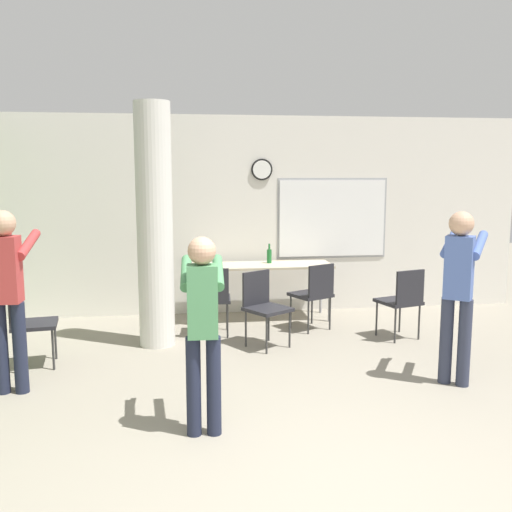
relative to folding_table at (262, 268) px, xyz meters
name	(u,v)px	position (x,y,z in m)	size (l,w,h in m)	color
wall_back	(251,215)	(-0.10, 0.50, 0.69)	(8.00, 0.15, 2.80)	silver
support_pillar	(155,226)	(-1.39, -0.99, 0.69)	(0.41, 0.41, 2.80)	silver
folding_table	(262,268)	(0.00, 0.00, 0.00)	(1.89, 0.61, 0.77)	beige
bottle_on_table	(269,256)	(0.11, 0.10, 0.16)	(0.07, 0.07, 0.27)	#1E6B2D
chair_table_front	(264,303)	(-0.16, -1.21, -0.20)	(0.61, 0.61, 0.87)	#232328
chair_mid_room	(402,298)	(1.54, -1.17, -0.20)	(0.55, 0.55, 0.87)	#232328
chair_by_left_wall	(27,319)	(-2.69, -1.60, -0.20)	(0.50, 0.50, 0.87)	#232328
chair_table_left	(213,295)	(-0.72, -0.72, -0.20)	(0.47, 0.47, 0.87)	#232328
chair_table_right	(314,291)	(0.58, -0.63, -0.20)	(0.59, 0.59, 0.87)	#232328
person_playing_side	(459,284)	(1.49, -2.64, 0.26)	(0.60, 0.68, 1.66)	#2D3347
person_playing_front	(203,319)	(-0.95, -3.38, 0.20)	(0.35, 0.62, 1.55)	#1E2338
person_watching_back	(8,287)	(-2.66, -2.30, 0.28)	(0.39, 0.63, 1.69)	#1E2338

